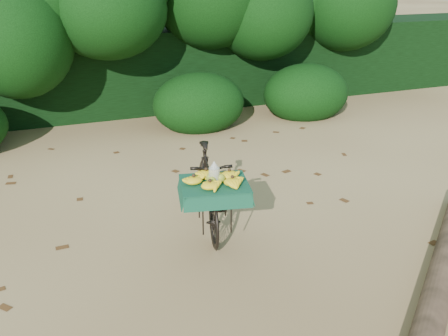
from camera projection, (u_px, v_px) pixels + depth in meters
name	position (u px, v px, depth m)	size (l,w,h in m)	color
ground	(192.00, 243.00, 5.71)	(80.00, 80.00, 0.00)	tan
vendor_bicycle	(208.00, 189.00, 5.88)	(0.96, 1.86, 1.04)	black
fallen_log	(444.00, 265.00, 5.05)	(0.28, 0.28, 3.83)	brown
hedge_backdrop	(109.00, 71.00, 10.79)	(26.00, 1.80, 1.80)	black
tree_row	(76.00, 26.00, 9.46)	(14.50, 2.00, 4.00)	black
bush_clumps	(151.00, 111.00, 9.40)	(8.80, 1.70, 0.90)	black
leaf_litter	(177.00, 218.00, 6.27)	(7.00, 7.30, 0.01)	#4E2E15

